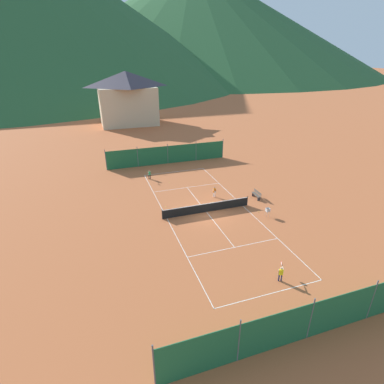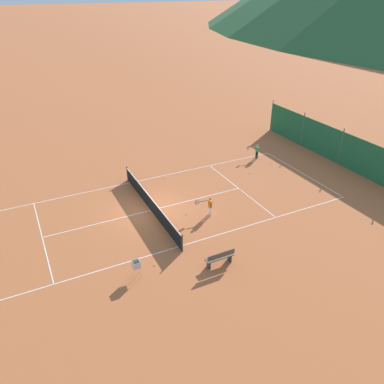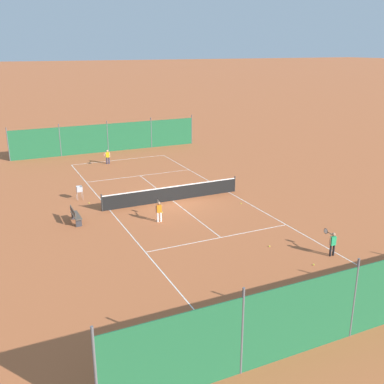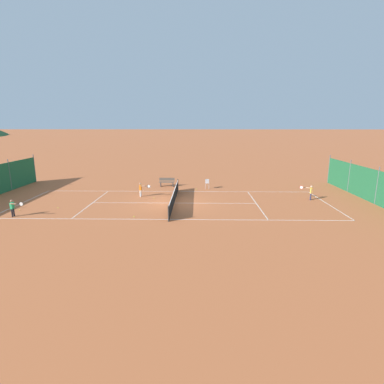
{
  "view_description": "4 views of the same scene",
  "coord_description": "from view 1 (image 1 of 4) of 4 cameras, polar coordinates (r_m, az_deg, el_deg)",
  "views": [
    {
      "loc": [
        -9.84,
        -24.62,
        14.47
      ],
      "look_at": [
        -0.74,
        2.39,
        1.27
      ],
      "focal_mm": 28.0,
      "sensor_mm": 36.0,
      "label": 1
    },
    {
      "loc": [
        18.72,
        -6.49,
        12.2
      ],
      "look_at": [
        1.32,
        2.18,
        1.41
      ],
      "focal_mm": 35.0,
      "sensor_mm": 36.0,
      "label": 2
    },
    {
      "loc": [
        10.36,
        24.98,
        9.37
      ],
      "look_at": [
        -0.89,
        1.01,
        0.75
      ],
      "focal_mm": 42.0,
      "sensor_mm": 36.0,
      "label": 3
    },
    {
      "loc": [
        -22.56,
        -1.85,
        6.07
      ],
      "look_at": [
        1.05,
        -1.38,
        0.65
      ],
      "focal_mm": 28.0,
      "sensor_mm": 36.0,
      "label": 4
    }
  ],
  "objects": [
    {
      "name": "tennis_ball_far_corner",
      "position": [
        30.85,
        12.56,
        -3.71
      ],
      "size": [
        0.07,
        0.07,
        0.07
      ],
      "primitive_type": "sphere",
      "color": "#CCE033",
      "rests_on": "ground"
    },
    {
      "name": "windscreen_fence_near",
      "position": [
        18.8,
        21.57,
        -21.85
      ],
      "size": [
        17.28,
        0.08,
        2.9
      ],
      "color": "#1E6038",
      "rests_on": "ground"
    },
    {
      "name": "ground_plane",
      "position": [
        30.2,
        2.78,
        -3.81
      ],
      "size": [
        600.0,
        600.0,
        0.0
      ],
      "primitive_type": "plane",
      "color": "#B25B33"
    },
    {
      "name": "court_line_markings",
      "position": [
        30.2,
        2.78,
        -3.81
      ],
      "size": [
        8.25,
        23.85,
        0.01
      ],
      "color": "white",
      "rests_on": "ground"
    },
    {
      "name": "player_far_service",
      "position": [
        22.34,
        16.57,
        -14.48
      ],
      "size": [
        0.7,
        0.9,
        1.18
      ],
      "color": "#23284C",
      "rests_on": "ground"
    },
    {
      "name": "ball_hopper",
      "position": [
        29.98,
        14.23,
        -3.43
      ],
      "size": [
        0.36,
        0.36,
        0.89
      ],
      "color": "#B7B7BC",
      "rests_on": "ground"
    },
    {
      "name": "tennis_ball_mid_court",
      "position": [
        36.98,
        -4.28,
        1.79
      ],
      "size": [
        0.07,
        0.07,
        0.07
      ],
      "primitive_type": "sphere",
      "color": "#CCE033",
      "rests_on": "ground"
    },
    {
      "name": "tennis_ball_alley_right",
      "position": [
        31.24,
        -5.05,
        -2.79
      ],
      "size": [
        0.07,
        0.07,
        0.07
      ],
      "primitive_type": "sphere",
      "color": "#CCE033",
      "rests_on": "ground"
    },
    {
      "name": "player_near_baseline",
      "position": [
        33.04,
        4.29,
        0.14
      ],
      "size": [
        0.46,
        0.98,
        1.19
      ],
      "color": "white",
      "rests_on": "ground"
    },
    {
      "name": "mountain_west_ridge",
      "position": [
        259.39,
        0.24,
        29.8
      ],
      "size": [
        273.81,
        273.81,
        73.68
      ],
      "primitive_type": "cone",
      "color": "#28562D",
      "rests_on": "ground"
    },
    {
      "name": "tennis_ball_near_corner",
      "position": [
        39.06,
        -6.16,
        3.0
      ],
      "size": [
        0.07,
        0.07,
        0.07
      ],
      "primitive_type": "sphere",
      "color": "#CCE033",
      "rests_on": "ground"
    },
    {
      "name": "windscreen_fence_far",
      "position": [
        43.35,
        -4.65,
        7.09
      ],
      "size": [
        17.28,
        0.08,
        2.9
      ],
      "color": "#1E6038",
      "rests_on": "ground"
    },
    {
      "name": "alpine_chalet",
      "position": [
        70.1,
        -12.22,
        17.23
      ],
      "size": [
        13.0,
        10.0,
        11.2
      ],
      "color": "#C6B28E",
      "rests_on": "ground"
    },
    {
      "name": "tennis_ball_alley_left",
      "position": [
        32.12,
        4.0,
        -1.93
      ],
      "size": [
        0.07,
        0.07,
        0.07
      ],
      "primitive_type": "sphere",
      "color": "#CCE033",
      "rests_on": "ground"
    },
    {
      "name": "player_near_service",
      "position": [
        38.15,
        -8.12,
        3.4
      ],
      "size": [
        0.42,
        0.98,
        1.17
      ],
      "color": "black",
      "rests_on": "ground"
    },
    {
      "name": "tennis_net",
      "position": [
        29.97,
        2.8,
        -2.98
      ],
      "size": [
        9.18,
        0.08,
        1.06
      ],
      "color": "#2D2D2D",
      "rests_on": "ground"
    },
    {
      "name": "courtside_bench",
      "position": [
        33.55,
        12.2,
        -0.46
      ],
      "size": [
        0.36,
        1.5,
        0.84
      ],
      "color": "#51473D",
      "rests_on": "ground"
    }
  ]
}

